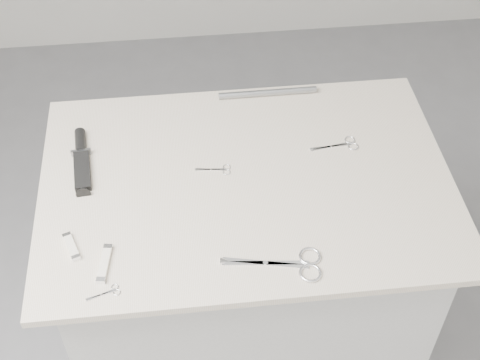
{
  "coord_description": "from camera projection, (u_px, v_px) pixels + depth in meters",
  "views": [
    {
      "loc": [
        -0.14,
        -1.12,
        2.09
      ],
      "look_at": [
        -0.02,
        -0.0,
        0.92
      ],
      "focal_mm": 50.0,
      "sensor_mm": 36.0,
      "label": 1
    }
  ],
  "objects": [
    {
      "name": "sheathed_knife",
      "position": [
        81.0,
        157.0,
        1.66
      ],
      "size": [
        0.05,
        0.21,
        0.03
      ],
      "rotation": [
        0.0,
        0.0,
        1.66
      ],
      "color": "black",
      "rests_on": "display_board"
    },
    {
      "name": "embroidery_scissors_a",
      "position": [
        343.0,
        145.0,
        1.7
      ],
      "size": [
        0.12,
        0.05,
        0.0
      ],
      "rotation": [
        0.0,
        0.0,
        0.11
      ],
      "color": "silver",
      "rests_on": "display_board"
    },
    {
      "name": "tiny_scissors",
      "position": [
        108.0,
        293.0,
        1.39
      ],
      "size": [
        0.07,
        0.04,
        0.0
      ],
      "rotation": [
        0.0,
        0.0,
        0.31
      ],
      "color": "silver",
      "rests_on": "display_board"
    },
    {
      "name": "metal_rail",
      "position": [
        268.0,
        93.0,
        1.84
      ],
      "size": [
        0.27,
        0.02,
        0.02
      ],
      "primitive_type": "cylinder",
      "rotation": [
        0.0,
        1.57,
        0.0
      ],
      "color": "gray",
      "rests_on": "display_board"
    },
    {
      "name": "plinth",
      "position": [
        246.0,
        291.0,
        1.96
      ],
      "size": [
        0.9,
        0.6,
        0.9
      ],
      "primitive_type": "cube",
      "color": "beige",
      "rests_on": "ground"
    },
    {
      "name": "large_shears",
      "position": [
        294.0,
        264.0,
        1.44
      ],
      "size": [
        0.22,
        0.09,
        0.01
      ],
      "rotation": [
        0.0,
        0.0,
        -0.16
      ],
      "color": "silver",
      "rests_on": "display_board"
    },
    {
      "name": "pocket_knife_b",
      "position": [
        71.0,
        247.0,
        1.47
      ],
      "size": [
        0.04,
        0.08,
        0.01
      ],
      "rotation": [
        0.0,
        0.0,
        1.93
      ],
      "color": "white",
      "rests_on": "display_board"
    },
    {
      "name": "embroidery_scissors_b",
      "position": [
        219.0,
        170.0,
        1.64
      ],
      "size": [
        0.09,
        0.04,
        0.0
      ],
      "rotation": [
        0.0,
        0.0,
        -0.11
      ],
      "color": "silver",
      "rests_on": "display_board"
    },
    {
      "name": "display_board",
      "position": [
        247.0,
        182.0,
        1.63
      ],
      "size": [
        1.0,
        0.7,
        0.02
      ],
      "primitive_type": "cube",
      "color": "beige",
      "rests_on": "plinth"
    },
    {
      "name": "pocket_knife_a",
      "position": [
        105.0,
        263.0,
        1.44
      ],
      "size": [
        0.04,
        0.1,
        0.01
      ],
      "rotation": [
        0.0,
        0.0,
        1.43
      ],
      "color": "white",
      "rests_on": "display_board"
    }
  ]
}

